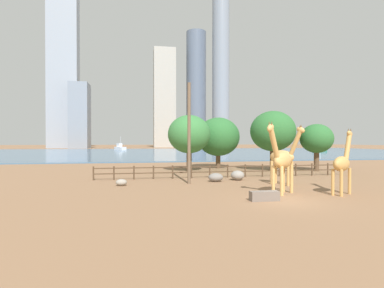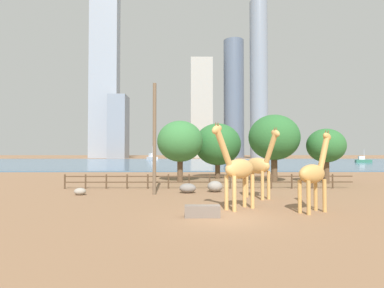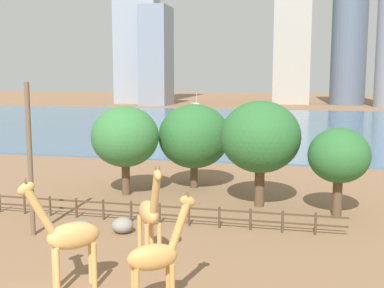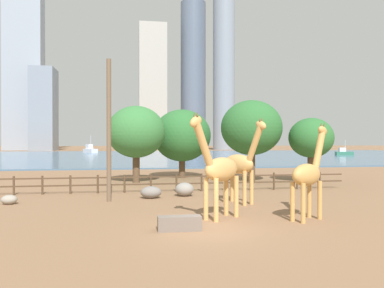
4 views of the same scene
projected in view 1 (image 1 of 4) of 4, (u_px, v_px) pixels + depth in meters
name	position (u px, v px, depth m)	size (l,w,h in m)	color
ground_plane	(167.00, 152.00, 97.22)	(400.00, 400.00, 0.00)	#8C6647
harbor_water	(168.00, 152.00, 94.27)	(180.00, 86.00, 0.20)	#476B8C
giraffe_tall	(342.00, 163.00, 20.64)	(2.66, 1.96, 4.61)	tan
giraffe_companion	(284.00, 157.00, 25.11)	(2.24, 3.04, 5.02)	tan
giraffe_young	(281.00, 160.00, 20.74)	(3.01, 2.54, 4.99)	tan
utility_pole	(189.00, 133.00, 25.78)	(0.28, 0.28, 8.72)	brown
boulder_near_fence	(121.00, 182.00, 24.64)	(0.91, 0.73, 0.55)	gray
boulder_by_pole	(237.00, 175.00, 28.13)	(1.25, 1.21, 0.91)	gray
boulder_small	(216.00, 177.00, 27.12)	(1.35, 1.03, 0.78)	gray
feeding_trough	(264.00, 196.00, 18.43)	(1.80, 0.60, 0.60)	#72665B
enclosure_fence	(223.00, 170.00, 30.17)	(26.12, 0.14, 1.30)	#4C3826
tree_left_large	(189.00, 134.00, 36.22)	(5.15, 5.15, 6.83)	brown
tree_center_broad	(273.00, 131.00, 36.97)	(5.53, 5.53, 7.40)	brown
tree_right_tall	(317.00, 139.00, 36.68)	(3.96, 3.96, 5.78)	brown
tree_left_small	(218.00, 137.00, 40.49)	(5.79, 5.79, 6.86)	brown
boat_ferry	(120.00, 148.00, 116.01)	(4.88, 6.04, 5.24)	silver
boat_sailboat	(319.00, 150.00, 97.54)	(4.44, 2.32, 3.80)	#337259
skyline_tower_needle	(80.00, 116.00, 147.86)	(8.87, 11.80, 32.14)	gray
skyline_block_central	(196.00, 90.00, 175.76)	(11.59, 11.59, 67.62)	slate
skyline_tower_glass	(221.00, 72.00, 166.20)	(9.51, 9.51, 84.37)	gray
skyline_block_left	(164.00, 98.00, 174.41)	(12.41, 11.76, 56.95)	#ADA89E
skyline_block_right	(63.00, 46.00, 154.20)	(14.90, 8.13, 104.98)	#939EAD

